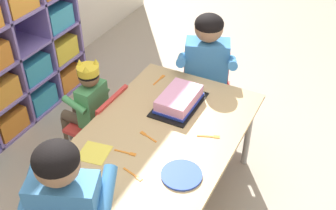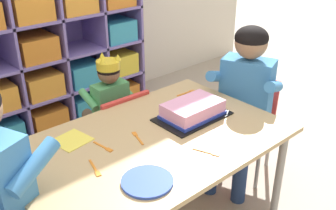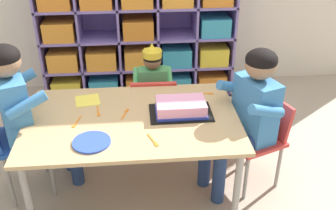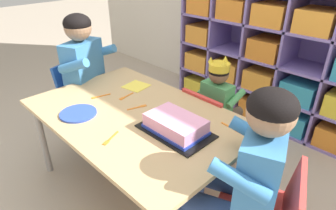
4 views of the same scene
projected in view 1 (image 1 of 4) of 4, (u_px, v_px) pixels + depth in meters
ground at (161, 202)px, 2.71m from camera, size 16.00×16.00×0.00m
activity_table at (160, 141)px, 2.40m from camera, size 1.30×0.84×0.58m
classroom_chair_blue at (102, 122)px, 2.80m from camera, size 0.36×0.32×0.60m
child_with_crown at (87, 100)px, 2.75m from camera, size 0.30×0.31×0.81m
adult_helper_seated at (71, 201)px, 1.90m from camera, size 0.49×0.47×1.04m
classroom_chair_guest_side at (205, 87)px, 3.10m from camera, size 0.45×0.46×0.61m
guest_at_table_side at (206, 70)px, 2.88m from camera, size 0.49×0.47×0.98m
birthday_cake_on_tray at (179, 100)px, 2.57m from camera, size 0.39×0.24×0.09m
paper_plate_stack at (182, 175)px, 2.12m from camera, size 0.21×0.21×0.01m
paper_napkin_square at (94, 153)px, 2.25m from camera, size 0.18×0.18×0.00m
fork_at_table_front_edge at (159, 79)px, 2.81m from camera, size 0.13×0.02×0.00m
fork_scattered_mid_table at (134, 175)px, 2.12m from camera, size 0.05×0.13×0.00m
fork_near_cake_tray at (127, 153)px, 2.25m from camera, size 0.03×0.13×0.00m
fork_by_napkin at (210, 136)px, 2.35m from camera, size 0.06×0.12×0.00m
fork_near_child_seat at (147, 136)px, 2.36m from camera, size 0.05×0.12×0.00m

